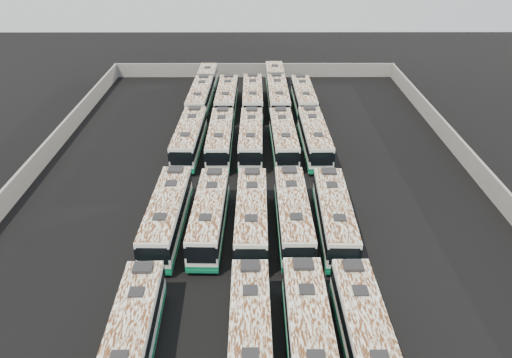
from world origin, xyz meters
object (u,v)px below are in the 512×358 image
Objects in this scene: bus_midback_left at (220,138)px; bus_back_far_right at (304,97)px; bus_midfront_far_left at (167,215)px; bus_midback_center at (251,138)px; bus_midback_right at (283,138)px; bus_midfront_left at (209,215)px; bus_front_far_right at (367,340)px; bus_midback_far_right at (314,137)px; bus_back_left at (227,98)px; bus_midback_far_left at (189,137)px; bus_back_right at (277,89)px; bus_front_center at (250,338)px; bus_midfront_right at (293,214)px; bus_midfront_far_right at (334,215)px; bus_back_center at (253,97)px; bus_front_right at (310,339)px; bus_back_far_left at (203,90)px; bus_front_far_left at (131,340)px; bus_midfront_center at (252,216)px.

bus_midback_left is 1.01× the size of bus_back_far_right.
bus_midfront_far_left reaches higher than bus_midback_center.
bus_midback_right reaches higher than bus_midback_center.
bus_midfront_far_left is 1.04× the size of bus_midfront_left.
bus_midback_left is at bearing 108.56° from bus_front_far_right.
bus_back_left is at bearing 126.57° from bus_midback_far_right.
bus_midback_far_left reaches higher than bus_back_far_right.
bus_midfront_left is 0.62× the size of bus_back_right.
bus_front_center is 0.99× the size of bus_midback_left.
bus_midfront_right is 32.58m from bus_back_right.
bus_midback_far_left reaches higher than bus_midback_center.
bus_midfront_far_right is 1.01× the size of bus_midback_center.
bus_midback_left is (3.44, -0.11, -0.04)m from bus_midback_far_left.
bus_front_far_right is 43.46m from bus_back_center.
bus_front_far_right is 1.00× the size of bus_midfront_far_right.
bus_front_right is at bearing -102.59° from bus_midfront_far_right.
bus_midback_far_right is 0.67× the size of bus_back_far_left.
bus_front_center is 42.92m from bus_back_left.
bus_front_right is 43.04m from bus_back_center.
bus_back_left is 0.63× the size of bus_back_right.
bus_midfront_right is 3.41m from bus_midfront_far_right.
bus_midback_left is at bearing 103.23° from bus_front_right.
bus_midback_far_left is at bearing 178.62° from bus_midback_far_right.
bus_back_left is (0.06, 13.50, 0.00)m from bus_midback_left.
bus_front_center is at bearing 177.60° from bus_front_far_right.
bus_front_center is 13.93m from bus_midfront_left.
bus_midback_right is at bearing 178.94° from bus_midback_far_right.
bus_midback_far_right is 1.00× the size of bus_back_center.
bus_front_far_right is at bearing -2.07° from bus_front_center.
bus_front_far_right is at bearing -1.60° from bus_front_far_left.
bus_midfront_far_left reaches higher than bus_front_far_left.
bus_front_right is 17.20m from bus_midfront_far_left.
bus_back_left reaches higher than bus_midback_center.
bus_back_far_left reaches higher than bus_front_center.
bus_back_far_right is (13.86, -2.97, -0.00)m from bus_back_far_left.
bus_midback_far_right is 1.04× the size of bus_back_far_right.
bus_back_far_left is at bearing 102.50° from bus_midfront_center.
bus_back_far_left is 4.65m from bus_back_left.
bus_front_far_left is at bearing -117.16° from bus_midfront_center.
bus_back_left is at bearing -39.85° from bus_back_far_left.
bus_midfront_far_right reaches higher than bus_front_center.
bus_midback_center is at bearing 178.88° from bus_midback_far_right.
bus_midfront_left is 16.18m from bus_midback_center.
bus_back_left is 1.01× the size of bus_back_far_right.
bus_midback_far_right is at bearing 76.28° from bus_front_center.
bus_midfront_far_left is at bearing -112.67° from bus_midback_center.
bus_midfront_right is 1.01× the size of bus_back_left.
bus_midfront_center reaches higher than bus_midback_right.
bus_midback_far_right is 17.01m from bus_back_left.
bus_midback_right reaches higher than bus_back_far_left.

